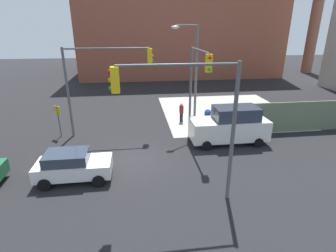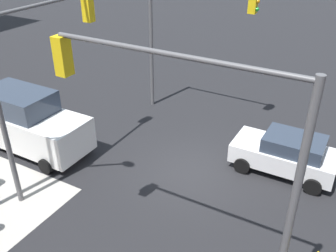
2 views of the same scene
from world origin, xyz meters
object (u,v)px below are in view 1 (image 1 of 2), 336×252
(mailbox_blue, at_px, (209,118))
(van_white_delivery, at_px, (230,125))
(sedan_white, at_px, (73,165))
(traffic_signal_ne_corner, at_px, (197,77))
(street_lamp_corner, at_px, (193,69))
(pedestrian_crossing, at_px, (181,112))
(smokestack, at_px, (315,21))
(traffic_signal_nw_corner, at_px, (101,73))
(traffic_signal_se_corner, at_px, (189,108))

(mailbox_blue, relative_size, van_white_delivery, 0.26)
(mailbox_blue, relative_size, sedan_white, 0.36)
(traffic_signal_ne_corner, xyz_separation_m, street_lamp_corner, (0.40, 2.94, 0.10))
(street_lamp_corner, height_order, van_white_delivery, street_lamp_corner)
(street_lamp_corner, xyz_separation_m, pedestrian_crossing, (-0.70, 0.92, -3.83))
(smokestack, relative_size, street_lamp_corner, 2.18)
(smokestack, height_order, mailbox_blue, smokestack)
(traffic_signal_nw_corner, xyz_separation_m, pedestrian_crossing, (6.25, 2.00, -3.81))
(street_lamp_corner, distance_m, pedestrian_crossing, 4.00)
(traffic_signal_nw_corner, xyz_separation_m, traffic_signal_ne_corner, (6.55, -1.86, -0.08))
(street_lamp_corner, relative_size, mailbox_blue, 5.59)
(traffic_signal_nw_corner, relative_size, traffic_signal_ne_corner, 1.00)
(street_lamp_corner, distance_m, sedan_white, 11.65)
(sedan_white, bearing_deg, van_white_delivery, 19.97)
(sedan_white, bearing_deg, mailbox_blue, 36.07)
(smokestack, relative_size, van_white_delivery, 3.23)
(traffic_signal_nw_corner, height_order, street_lamp_corner, street_lamp_corner)
(sedan_white, height_order, van_white_delivery, van_white_delivery)
(street_lamp_corner, xyz_separation_m, sedan_white, (-8.10, -7.43, -3.86))
(traffic_signal_nw_corner, relative_size, mailbox_blue, 4.55)
(traffic_signal_ne_corner, bearing_deg, smokestack, 45.32)
(traffic_signal_nw_corner, xyz_separation_m, street_lamp_corner, (6.96, 1.08, 0.02))
(mailbox_blue, bearing_deg, pedestrian_crossing, 143.13)
(smokestack, distance_m, pedestrian_crossing, 36.91)
(traffic_signal_se_corner, distance_m, pedestrian_crossing, 11.75)
(traffic_signal_ne_corner, height_order, mailbox_blue, traffic_signal_ne_corner)
(traffic_signal_ne_corner, relative_size, sedan_white, 1.66)
(sedan_white, bearing_deg, pedestrian_crossing, 48.44)
(traffic_signal_ne_corner, relative_size, mailbox_blue, 4.55)
(smokestack, xyz_separation_m, traffic_signal_nw_corner, (-33.61, -25.50, -4.03))
(smokestack, distance_m, sedan_white, 47.80)
(mailbox_blue, distance_m, sedan_white, 11.63)
(traffic_signal_se_corner, height_order, sedan_white, traffic_signal_se_corner)
(traffic_signal_nw_corner, bearing_deg, smokestack, 37.19)
(smokestack, height_order, street_lamp_corner, smokestack)
(traffic_signal_nw_corner, height_order, pedestrian_crossing, traffic_signal_nw_corner)
(traffic_signal_nw_corner, distance_m, street_lamp_corner, 7.04)
(traffic_signal_se_corner, relative_size, street_lamp_corner, 0.81)
(traffic_signal_se_corner, distance_m, mailbox_blue, 10.91)
(traffic_signal_nw_corner, distance_m, mailbox_blue, 9.15)
(traffic_signal_ne_corner, height_order, street_lamp_corner, street_lamp_corner)
(traffic_signal_se_corner, bearing_deg, van_white_delivery, 55.32)
(traffic_signal_se_corner, bearing_deg, traffic_signal_nw_corner, 116.74)
(street_lamp_corner, relative_size, sedan_white, 2.04)
(traffic_signal_nw_corner, xyz_separation_m, sedan_white, (-1.15, -6.35, -3.84))
(smokestack, distance_m, van_white_delivery, 38.23)
(street_lamp_corner, xyz_separation_m, van_white_delivery, (1.94, -3.78, -3.42))
(traffic_signal_se_corner, distance_m, sedan_white, 7.32)
(traffic_signal_nw_corner, bearing_deg, street_lamp_corner, 8.85)
(traffic_signal_nw_corner, distance_m, pedestrian_crossing, 7.59)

